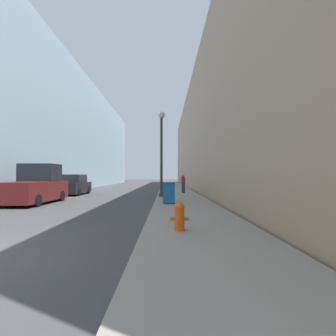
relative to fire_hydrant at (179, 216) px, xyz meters
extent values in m
cube|color=gray|center=(0.63, 15.53, -0.46)|extent=(3.29, 60.00, 0.12)
cube|color=#99B7C6|center=(-15.89, 23.53, 6.32)|extent=(12.00, 60.00, 13.69)
cube|color=#9E7F66|center=(8.37, 23.53, 5.61)|extent=(12.00, 60.00, 12.27)
cylinder|color=#D15614|center=(0.00, 0.00, -0.11)|extent=(0.27, 0.27, 0.57)
sphere|color=#D15614|center=(0.00, 0.00, 0.22)|extent=(0.28, 0.28, 0.28)
cylinder|color=#D15614|center=(0.00, 0.00, 0.30)|extent=(0.07, 0.07, 0.06)
cylinder|color=#D15614|center=(0.00, -0.19, -0.09)|extent=(0.11, 0.12, 0.11)
cylinder|color=#D15614|center=(-0.19, 0.00, -0.09)|extent=(0.12, 0.09, 0.09)
cylinder|color=#D15614|center=(0.19, 0.00, -0.09)|extent=(0.12, 0.09, 0.09)
cube|color=#19609E|center=(-0.22, 6.92, 0.13)|extent=(0.64, 0.66, 0.99)
cube|color=navy|center=(-0.22, 6.92, 0.67)|extent=(0.66, 0.68, 0.08)
cylinder|color=black|center=(-0.49, 7.20, -0.32)|extent=(0.05, 0.16, 0.16)
cylinder|color=black|center=(0.05, 7.20, -0.32)|extent=(0.05, 0.16, 0.16)
cylinder|color=#2D332D|center=(-0.69, 11.19, -0.28)|extent=(0.34, 0.34, 0.25)
cylinder|color=#2D332D|center=(-0.69, 11.19, 2.37)|extent=(0.18, 0.18, 5.53)
sphere|color=silver|center=(-0.69, 11.19, 5.33)|extent=(0.49, 0.49, 0.49)
cube|color=#561919|center=(-7.96, 7.87, 0.20)|extent=(2.17, 5.01, 1.09)
cube|color=black|center=(-7.96, 8.74, 1.26)|extent=(1.99, 1.60, 1.03)
cylinder|color=black|center=(-8.97, 9.42, -0.20)|extent=(0.24, 0.64, 0.64)
cylinder|color=black|center=(-6.95, 9.42, -0.20)|extent=(0.24, 0.64, 0.64)
cylinder|color=black|center=(-6.95, 6.31, -0.20)|extent=(0.24, 0.64, 0.64)
cube|color=black|center=(-8.02, 14.77, 0.07)|extent=(1.71, 4.18, 0.86)
cube|color=#1E2328|center=(-8.02, 14.77, 0.83)|extent=(1.51, 2.17, 0.66)
cylinder|color=black|center=(-8.80, 16.02, -0.20)|extent=(0.24, 0.64, 0.64)
cylinder|color=black|center=(-7.24, 16.02, -0.20)|extent=(0.24, 0.64, 0.64)
cylinder|color=black|center=(-8.80, 13.51, -0.20)|extent=(0.24, 0.64, 0.64)
cylinder|color=black|center=(-7.24, 13.51, -0.20)|extent=(0.24, 0.64, 0.64)
cube|color=#2D3347|center=(1.10, 15.04, -0.01)|extent=(0.28, 0.19, 0.78)
cube|color=maroon|center=(1.10, 15.04, 0.68)|extent=(0.32, 0.19, 0.62)
sphere|color=tan|center=(1.10, 15.04, 1.10)|extent=(0.21, 0.21, 0.21)
camera|label=1|loc=(-0.36, -7.10, 1.09)|focal=28.00mm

